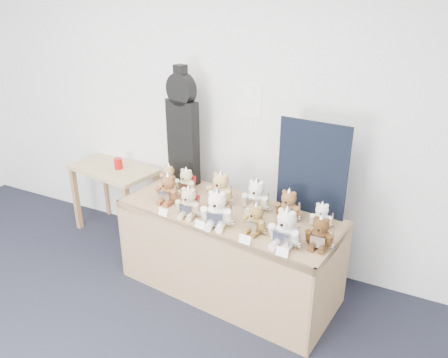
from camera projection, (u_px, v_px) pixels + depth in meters
The scene contains 22 objects.
room_shell at pixel (250, 101), 3.67m from camera, with size 6.00×6.00×6.00m.
display_table at pixel (224, 232), 3.46m from camera, with size 1.84×0.93×0.74m.
side_table at pixel (114, 179), 4.38m from camera, with size 0.94×0.62×0.73m.
guitar_case at pixel (183, 127), 3.80m from camera, with size 0.33×0.16×1.04m.
navy_board at pixel (312, 169), 3.29m from camera, with size 0.55×0.02×0.74m, color black.
red_cup at pixel (118, 164), 4.27m from camera, with size 0.08×0.08×0.11m, color #AF0B0C.
teddy_front_far_left at pixel (168, 190), 3.55m from camera, with size 0.22×0.18×0.28m.
teddy_front_left at pixel (189, 203), 3.34m from camera, with size 0.22×0.19×0.27m.
teddy_front_centre at pixel (217, 210), 3.19m from camera, with size 0.27×0.24×0.32m.
teddy_front_right at pixel (255, 219), 3.11m from camera, with size 0.20×0.18×0.25m.
teddy_front_far_right at pixel (286, 229), 2.94m from camera, with size 0.26×0.22×0.31m.
teddy_front_end at pixel (320, 234), 2.93m from camera, with size 0.21×0.17×0.26m.
teddy_back_left at pixel (186, 182), 3.72m from camera, with size 0.20×0.17×0.25m.
teddy_back_centre_left at pixel (220, 189), 3.53m from camera, with size 0.25×0.20×0.30m.
teddy_back_centre_right at pixel (256, 197), 3.41m from camera, with size 0.24×0.20×0.29m.
teddy_back_right at pixel (288, 206), 3.29m from camera, with size 0.22×0.17×0.27m.
teddy_back_end at pixel (321, 216), 3.18m from camera, with size 0.18×0.16×0.22m.
teddy_back_far_left at pixel (169, 177), 3.84m from camera, with size 0.19×0.18×0.23m.
entry_card_a at pixel (163, 212), 3.36m from camera, with size 0.08×0.00×0.06m, color white.
entry_card_b at pixel (200, 225), 3.18m from camera, with size 0.08×0.00×0.06m, color white.
entry_card_c at pixel (245, 239), 2.99m from camera, with size 0.09×0.00×0.06m, color white.
entry_card_d at pixel (282, 252), 2.84m from camera, with size 0.09×0.00×0.06m, color white.
Camera 1 is at (1.93, -0.84, 2.34)m, focal length 35.00 mm.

